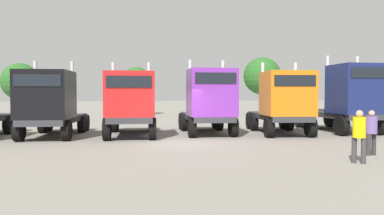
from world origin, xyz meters
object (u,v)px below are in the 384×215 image
(semi_truck_purple, at_px, (209,101))
(visitor_in_hivis, at_px, (359,133))
(semi_truck_orange, at_px, (283,102))
(semi_truck_navy, at_px, (348,98))
(visitor_with_camera, at_px, (371,129))
(semi_truck_black, at_px, (50,103))
(semi_truck_red, at_px, (131,103))

(semi_truck_purple, xyz_separation_m, visitor_in_hivis, (3.08, -8.72, -0.87))
(semi_truck_orange, distance_m, semi_truck_navy, 4.07)
(visitor_in_hivis, bearing_deg, visitor_with_camera, -5.64)
(semi_truck_black, xyz_separation_m, semi_truck_red, (4.08, -0.24, -0.02))
(semi_truck_black, xyz_separation_m, semi_truck_orange, (12.35, -0.64, 0.03))
(semi_truck_orange, bearing_deg, semi_truck_purple, -93.28)
(semi_truck_navy, xyz_separation_m, visitor_in_hivis, (-5.01, -8.25, -1.01))
(semi_truck_navy, bearing_deg, semi_truck_orange, -86.24)
(semi_truck_orange, xyz_separation_m, visitor_in_hivis, (-0.95, -8.02, -0.83))
(semi_truck_black, relative_size, semi_truck_navy, 0.99)
(semi_truck_black, distance_m, semi_truck_navy, 16.42)
(semi_truck_navy, xyz_separation_m, visitor_with_camera, (-3.61, -6.95, -1.06))
(semi_truck_purple, xyz_separation_m, semi_truck_orange, (4.03, -0.70, -0.03))
(visitor_with_camera, bearing_deg, semi_truck_black, 45.23)
(visitor_in_hivis, bearing_deg, semi_truck_navy, 10.17)
(semi_truck_navy, bearing_deg, visitor_in_hivis, -30.76)
(semi_truck_red, height_order, semi_truck_navy, semi_truck_navy)
(semi_truck_black, xyz_separation_m, semi_truck_purple, (8.33, 0.05, 0.07))
(semi_truck_orange, relative_size, visitor_in_hivis, 3.51)
(semi_truck_red, height_order, semi_truck_purple, semi_truck_purple)
(semi_truck_red, relative_size, semi_truck_navy, 1.02)
(semi_truck_black, height_order, visitor_with_camera, semi_truck_black)
(semi_truck_navy, relative_size, visitor_with_camera, 3.76)
(semi_truck_black, relative_size, visitor_in_hivis, 3.55)
(semi_truck_black, distance_m, visitor_with_camera, 14.79)
(visitor_in_hivis, xyz_separation_m, visitor_with_camera, (1.40, 1.30, -0.05))
(semi_truck_black, height_order, semi_truck_purple, semi_truck_purple)
(visitor_in_hivis, height_order, visitor_with_camera, visitor_in_hivis)
(semi_truck_purple, distance_m, visitor_with_camera, 8.71)
(semi_truck_red, height_order, visitor_with_camera, semi_truck_red)
(visitor_in_hivis, bearing_deg, semi_truck_orange, 34.70)
(visitor_in_hivis, distance_m, visitor_with_camera, 1.91)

